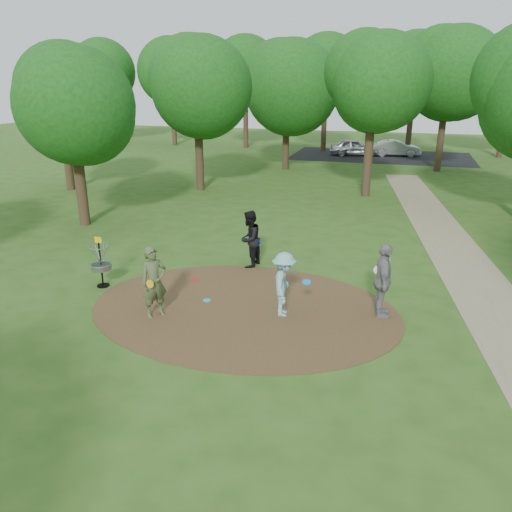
# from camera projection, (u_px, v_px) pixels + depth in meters

# --- Properties ---
(ground) EXTENTS (100.00, 100.00, 0.00)m
(ground) POSITION_uv_depth(u_px,v_px,m) (243.00, 309.00, 13.44)
(ground) COLOR #2D5119
(ground) RESTS_ON ground
(dirt_clearing) EXTENTS (8.40, 8.40, 0.02)m
(dirt_clearing) POSITION_uv_depth(u_px,v_px,m) (243.00, 308.00, 13.44)
(dirt_clearing) COLOR #47301C
(dirt_clearing) RESTS_ON ground
(footpath) EXTENTS (7.55, 39.89, 0.01)m
(footpath) POSITION_uv_depth(u_px,v_px,m) (494.00, 307.00, 13.52)
(footpath) COLOR #8C7A5B
(footpath) RESTS_ON ground
(parking_lot) EXTENTS (14.00, 8.00, 0.01)m
(parking_lot) POSITION_uv_depth(u_px,v_px,m) (381.00, 156.00, 40.03)
(parking_lot) COLOR black
(parking_lot) RESTS_ON ground
(player_observer_with_disc) EXTENTS (0.78, 0.82, 1.89)m
(player_observer_with_disc) POSITION_uv_depth(u_px,v_px,m) (154.00, 282.00, 12.73)
(player_observer_with_disc) COLOR #495732
(player_observer_with_disc) RESTS_ON ground
(player_throwing_with_disc) EXTENTS (1.12, 1.19, 1.72)m
(player_throwing_with_disc) POSITION_uv_depth(u_px,v_px,m) (284.00, 284.00, 12.82)
(player_throwing_with_disc) COLOR #84B8C5
(player_throwing_with_disc) RESTS_ON ground
(player_walking_with_disc) EXTENTS (0.82, 1.00, 1.88)m
(player_walking_with_disc) POSITION_uv_depth(u_px,v_px,m) (249.00, 239.00, 16.18)
(player_walking_with_disc) COLOR black
(player_walking_with_disc) RESTS_ON ground
(player_waiting_with_disc) EXTENTS (0.62, 1.21, 1.97)m
(player_waiting_with_disc) POSITION_uv_depth(u_px,v_px,m) (383.00, 281.00, 12.70)
(player_waiting_with_disc) COLOR gray
(player_waiting_with_disc) RESTS_ON ground
(disc_ground_cyan) EXTENTS (0.22, 0.22, 0.02)m
(disc_ground_cyan) POSITION_uv_depth(u_px,v_px,m) (207.00, 300.00, 13.88)
(disc_ground_cyan) COLOR #18BBC1
(disc_ground_cyan) RESTS_ON dirt_clearing
(disc_ground_red) EXTENTS (0.22, 0.22, 0.02)m
(disc_ground_red) POSITION_uv_depth(u_px,v_px,m) (195.00, 280.00, 15.27)
(disc_ground_red) COLOR red
(disc_ground_red) RESTS_ON dirt_clearing
(car_left) EXTENTS (4.14, 2.35, 1.33)m
(car_left) POSITION_uv_depth(u_px,v_px,m) (354.00, 147.00, 40.12)
(car_left) COLOR #989B9F
(car_left) RESTS_ON ground
(car_right) EXTENTS (3.97, 1.98, 1.25)m
(car_right) POSITION_uv_depth(u_px,v_px,m) (396.00, 148.00, 39.91)
(car_right) COLOR #A4A6AB
(car_right) RESTS_ON ground
(disc_golf_basket) EXTENTS (0.63, 0.63, 1.54)m
(disc_golf_basket) POSITION_uv_depth(u_px,v_px,m) (100.00, 259.00, 14.61)
(disc_golf_basket) COLOR black
(disc_golf_basket) RESTS_ON ground
(tree_ring) EXTENTS (36.87, 45.49, 9.10)m
(tree_ring) POSITION_uv_depth(u_px,v_px,m) (394.00, 97.00, 18.74)
(tree_ring) COLOR #332316
(tree_ring) RESTS_ON ground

